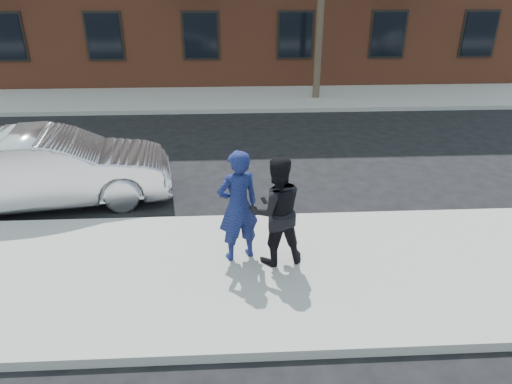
{
  "coord_description": "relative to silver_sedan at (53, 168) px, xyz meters",
  "views": [
    {
      "loc": [
        1.29,
        -6.22,
        4.35
      ],
      "look_at": [
        1.64,
        0.4,
        1.21
      ],
      "focal_mm": 32.0,
      "sensor_mm": 36.0,
      "label": 1
    }
  ],
  "objects": [
    {
      "name": "man_hoodie",
      "position": [
        3.76,
        -2.51,
        0.31
      ],
      "size": [
        0.8,
        0.66,
        1.86
      ],
      "rotation": [
        0.0,
        0.0,
        3.52
      ],
      "color": "navy",
      "rests_on": "near_sidewalk"
    },
    {
      "name": "far_curb",
      "position": [
        2.42,
        6.79,
        -0.7
      ],
      "size": [
        50.0,
        0.1,
        0.15
      ],
      "primitive_type": "cube",
      "color": "#999691",
      "rests_on": "ground"
    },
    {
      "name": "man_peacoat",
      "position": [
        4.36,
        -2.64,
        0.27
      ],
      "size": [
        0.99,
        0.83,
        1.8
      ],
      "rotation": [
        0.0,
        0.0,
        3.33
      ],
      "color": "black",
      "rests_on": "near_sidewalk"
    },
    {
      "name": "ground",
      "position": [
        2.42,
        -2.66,
        -0.78
      ],
      "size": [
        100.0,
        100.0,
        0.0
      ],
      "primitive_type": "plane",
      "color": "black",
      "rests_on": "ground"
    },
    {
      "name": "silver_sedan",
      "position": [
        0.0,
        0.0,
        0.0
      ],
      "size": [
        4.92,
        2.39,
        1.55
      ],
      "primitive_type": "imported",
      "rotation": [
        0.0,
        0.0,
        1.74
      ],
      "color": "silver",
      "rests_on": "ground"
    },
    {
      "name": "far_sidewalk",
      "position": [
        2.42,
        8.59,
        -0.7
      ],
      "size": [
        50.0,
        3.5,
        0.15
      ],
      "primitive_type": "cube",
      "color": "gray",
      "rests_on": "ground"
    },
    {
      "name": "near_sidewalk",
      "position": [
        2.42,
        -2.91,
        -0.7
      ],
      "size": [
        50.0,
        3.5,
        0.15
      ],
      "primitive_type": "cube",
      "color": "gray",
      "rests_on": "ground"
    },
    {
      "name": "near_curb",
      "position": [
        2.42,
        -1.11,
        -0.7
      ],
      "size": [
        50.0,
        0.1,
        0.15
      ],
      "primitive_type": "cube",
      "color": "#999691",
      "rests_on": "ground"
    }
  ]
}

